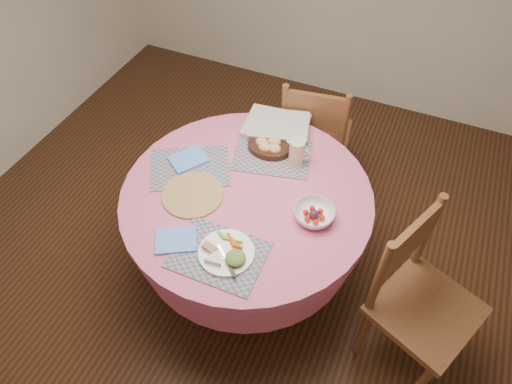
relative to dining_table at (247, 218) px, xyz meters
The scene contains 16 objects.
ground 0.56m from the dining_table, ahead, with size 4.00×4.00×0.00m, color #331C0F.
room_envelope 1.16m from the dining_table, ahead, with size 4.01×4.01×2.71m.
dining_table is the anchor object (origin of this frame).
chair_right 0.91m from the dining_table, ahead, with size 0.57×0.58×0.97m.
chair_back 0.83m from the dining_table, 83.48° to the left, with size 0.49×0.47×0.93m.
placemat_front 0.43m from the dining_table, 84.45° to the right, with size 0.40×0.30×0.01m, color #15765E.
placemat_left 0.39m from the dining_table, behind, with size 0.40×0.30×0.01m, color #15765E.
placemat_back 0.36m from the dining_table, 87.24° to the left, with size 0.40×0.30×0.01m, color #15765E.
wicker_trivet 0.33m from the dining_table, 152.74° to the right, with size 0.30×0.30×0.01m, color olive.
napkin_near 0.47m from the dining_table, 113.80° to the right, with size 0.18×0.14×0.01m, color #5C8BEE.
napkin_far 0.43m from the dining_table, 167.72° to the left, with size 0.18×0.14×0.01m, color #5C8BEE.
dinner_plate 0.43m from the dining_table, 78.52° to the right, with size 0.25×0.25×0.05m.
bread_bowl 0.39m from the dining_table, 92.81° to the left, with size 0.23×0.23×0.08m.
latte_mug 0.43m from the dining_table, 62.82° to the left, with size 0.12×0.08×0.14m.
fruit_bowl 0.42m from the dining_table, ahead, with size 0.20×0.20×0.06m.
newspaper_stack 0.55m from the dining_table, 94.90° to the left, with size 0.39×0.33×0.04m.
Camera 1 is at (0.63, -1.33, 2.42)m, focal length 32.00 mm.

